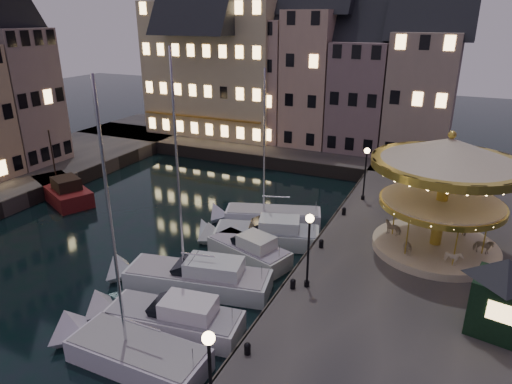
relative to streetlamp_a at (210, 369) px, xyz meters
The scene contains 30 objects.
ground 12.21m from the streetlamp_a, 128.66° to the left, with size 160.00×160.00×0.00m, color black.
quay_east 16.81m from the streetlamp_a, 65.61° to the left, with size 16.00×56.00×1.30m, color #474442.
quay_north 40.14m from the streetlamp_a, 112.33° to the left, with size 44.00×12.00×1.30m, color #474442.
quaywall_e 15.42m from the streetlamp_a, 94.57° to the left, with size 0.15×44.00×1.30m, color #47423A.
quaywall_n 33.86m from the streetlamp_a, 113.06° to the left, with size 48.00×0.15×1.30m, color #47423A.
quaywall_w 27.70m from the streetlamp_a, 156.42° to the left, with size 0.15×44.00×1.30m, color #47423A.
streetlamp_a is the anchor object (origin of this frame).
streetlamp_b 10.00m from the streetlamp_a, 90.00° to the left, with size 0.44×0.44×4.17m.
streetlamp_c 23.50m from the streetlamp_a, 90.00° to the left, with size 0.44×0.44×4.17m.
bollard_a 4.71m from the streetlamp_a, 98.53° to the left, with size 0.30×0.30×0.57m.
bollard_b 9.82m from the streetlamp_a, 93.61° to the left, with size 0.30×0.30×0.57m.
bollard_c 14.71m from the streetlamp_a, 92.37° to the left, with size 0.30×0.30×0.57m.
bollard_d 20.15m from the streetlamp_a, 91.72° to the left, with size 0.30×0.30×0.57m.
townhouse_na 47.41m from the streetlamp_a, 124.40° to the left, with size 5.50×8.00×12.80m.
townhouse_nb 44.62m from the streetlamp_a, 118.58° to the left, with size 6.16×8.00×13.80m.
townhouse_nc 42.13m from the streetlamp_a, 111.29° to the left, with size 6.82×8.00×14.80m.
townhouse_nd 40.47m from the streetlamp_a, 103.62° to the left, with size 5.50×8.00×15.80m.
townhouse_ne 39.38m from the streetlamp_a, 95.86° to the left, with size 6.16×8.00×12.80m.
townhouse_nf 39.29m from the streetlamp_a, 86.99° to the left, with size 6.82×8.00×13.80m.
townhouse_wc 38.99m from the streetlamp_a, 149.00° to the left, with size 8.80×5.50×14.20m.
hotel_corner 44.76m from the streetlamp_a, 118.53° to the left, with size 17.60×9.00×16.80m.
motorboat_a 7.37m from the streetlamp_a, 155.96° to the left, with size 7.48×2.47×12.55m.
motorboat_b 8.48m from the streetlamp_a, 137.06° to the left, with size 7.91×3.28×2.15m.
motorboat_c 11.69m from the streetlamp_a, 126.17° to the left, with size 9.43×4.13×12.48m.
motorboat_d 14.82m from the streetlamp_a, 111.89° to the left, with size 6.65×3.90×2.15m.
motorboat_e 16.91m from the streetlamp_a, 108.42° to the left, with size 8.11×4.51×2.15m.
motorboat_f 20.23m from the streetlamp_a, 108.41° to the left, with size 8.07×4.40×10.82m.
red_fishing_boat 29.12m from the streetlamp_a, 146.18° to the left, with size 8.12×5.66×6.01m.
carousel 18.19m from the streetlamp_a, 71.24° to the left, with size 8.53×8.53×7.46m.
ticket_kiosk 13.51m from the streetlamp_a, 48.68° to the left, with size 3.57×3.57×4.19m.
Camera 1 is at (13.46, -18.99, 14.71)m, focal length 32.00 mm.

